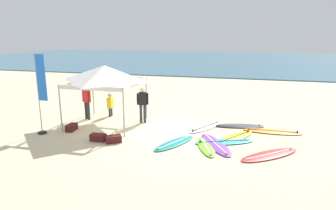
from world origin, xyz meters
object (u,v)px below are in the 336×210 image
(canopy_tent, at_px, (105,73))
(banner_flag, at_px, (41,98))
(gear_bag_on_sand, at_px, (98,137))
(gear_bag_near_tent, at_px, (114,139))
(surfboard_purple, at_px, (215,144))
(surfboard_yellow, at_px, (235,137))
(surfboard_orange, at_px, (272,131))
(gear_bag_by_pole, at_px, (72,127))
(surfboard_red, at_px, (270,155))
(surfboard_lime, at_px, (206,147))
(person_yellow, at_px, (110,104))
(surfboard_teal, at_px, (174,143))
(surfboard_white, at_px, (206,127))
(surfboard_cyan, at_px, (224,142))
(person_black, at_px, (143,102))
(surfboard_black, at_px, (238,126))
(person_red, at_px, (87,100))

(canopy_tent, bearing_deg, banner_flag, -135.65)
(gear_bag_on_sand, bearing_deg, gear_bag_near_tent, -1.62)
(gear_bag_near_tent, bearing_deg, surfboard_purple, 10.00)
(surfboard_yellow, height_order, surfboard_orange, same)
(gear_bag_by_pole, height_order, gear_bag_on_sand, same)
(surfboard_red, bearing_deg, surfboard_yellow, 129.03)
(surfboard_lime, xyz_separation_m, person_yellow, (-5.29, 3.10, 0.62))
(surfboard_orange, relative_size, surfboard_teal, 1.09)
(surfboard_white, bearing_deg, gear_bag_on_sand, -145.29)
(surfboard_red, distance_m, gear_bag_on_sand, 6.49)
(surfboard_cyan, distance_m, gear_bag_by_pole, 6.57)
(surfboard_orange, bearing_deg, person_black, -179.60)
(surfboard_white, xyz_separation_m, person_black, (-2.99, 0.04, 0.95))
(surfboard_teal, distance_m, gear_bag_on_sand, 3.03)
(surfboard_red, relative_size, person_yellow, 1.93)
(surfboard_black, bearing_deg, surfboard_lime, -110.44)
(person_black, xyz_separation_m, gear_bag_by_pole, (-2.65, -1.87, -0.85))
(person_black, relative_size, gear_bag_by_pole, 2.85)
(person_black, xyz_separation_m, person_yellow, (-1.98, 0.67, -0.33))
(surfboard_lime, distance_m, gear_bag_near_tent, 3.59)
(gear_bag_near_tent, bearing_deg, surfboard_cyan, 13.89)
(canopy_tent, xyz_separation_m, gear_bag_by_pole, (-1.11, -1.26, -2.25))
(surfboard_yellow, relative_size, gear_bag_near_tent, 3.72)
(surfboard_orange, xyz_separation_m, gear_bag_near_tent, (-6.12, -2.82, 0.10))
(person_red, bearing_deg, gear_bag_on_sand, -54.13)
(surfboard_cyan, xyz_separation_m, gear_bag_by_pole, (-6.57, -0.13, 0.10))
(surfboard_teal, relative_size, surfboard_lime, 1.09)
(person_black, bearing_deg, canopy_tent, -158.59)
(surfboard_cyan, relative_size, gear_bag_near_tent, 3.99)
(surfboard_purple, distance_m, gear_bag_near_tent, 3.95)
(canopy_tent, xyz_separation_m, person_yellow, (-0.43, 1.28, -1.73))
(person_yellow, bearing_deg, gear_bag_near_tent, -63.56)
(surfboard_purple, relative_size, person_black, 1.47)
(gear_bag_on_sand, bearing_deg, person_black, 71.35)
(surfboard_black, bearing_deg, person_red, -175.03)
(surfboard_orange, distance_m, person_black, 5.94)
(surfboard_teal, height_order, surfboard_lime, same)
(person_red, distance_m, person_black, 2.84)
(canopy_tent, bearing_deg, surfboard_red, -15.86)
(surfboard_cyan, distance_m, person_yellow, 6.40)
(surfboard_yellow, bearing_deg, gear_bag_by_pole, -173.67)
(surfboard_teal, distance_m, person_red, 5.47)
(surfboard_cyan, distance_m, surfboard_lime, 0.92)
(surfboard_purple, distance_m, person_yellow, 6.28)
(surfboard_yellow, bearing_deg, gear_bag_on_sand, -162.47)
(surfboard_yellow, distance_m, surfboard_lime, 1.67)
(canopy_tent, bearing_deg, surfboard_black, 10.59)
(surfboard_purple, bearing_deg, gear_bag_on_sand, -171.68)
(surfboard_orange, distance_m, surfboard_teal, 4.47)
(surfboard_cyan, bearing_deg, surfboard_lime, -131.41)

